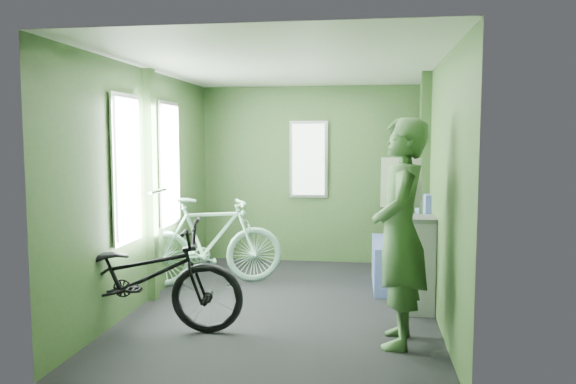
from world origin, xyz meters
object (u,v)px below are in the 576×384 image
passenger (400,232)px  bicycle_mint (210,285)px  waste_box (419,264)px  bicycle_black (139,332)px  bench_seat (402,259)px

passenger → bicycle_mint: bearing=-124.4°
bicycle_mint → waste_box: waste_box is taller
bicycle_black → bicycle_mint: size_ratio=1.09×
waste_box → bench_seat: (-0.11, 0.86, -0.14)m
waste_box → bench_seat: 0.88m
bicycle_black → waste_box: bearing=-73.6°
bicycle_black → bicycle_mint: (0.17, 1.56, 0.00)m
bicycle_mint → passenger: bearing=-149.8°
bench_seat → bicycle_mint: bearing=-175.0°
passenger → bench_seat: passenger is taller
bicycle_mint → waste_box: 2.34m
passenger → waste_box: size_ratio=1.98×
passenger → bench_seat: bearing=179.2°
passenger → bench_seat: (0.12, 1.75, -0.58)m
bench_seat → waste_box: bearing=-83.9°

